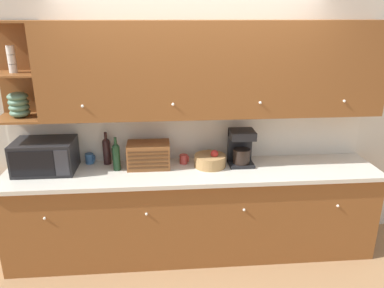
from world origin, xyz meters
The scene contains 13 objects.
ground_plane centered at (0.00, 0.00, 0.00)m, with size 24.00×24.00×0.00m, color #9E754C.
wall_back centered at (0.00, 0.03, 1.30)m, with size 5.95×0.06×2.60m.
counter_unit centered at (0.00, -0.31, 0.45)m, with size 3.57×0.65×0.90m.
backsplash_panel centered at (0.00, -0.01, 1.16)m, with size 3.55×0.01×0.51m.
upper_cabinets centered at (0.17, -0.19, 1.83)m, with size 3.55×0.40×0.86m.
microwave centered at (-1.39, -0.23, 1.05)m, with size 0.55×0.39×0.30m.
mug centered at (-1.01, -0.07, 0.95)m, with size 0.09×0.08×0.10m.
wine_bottle centered at (-0.83, -0.09, 1.05)m, with size 0.08×0.08×0.33m.
second_wine_bottle centered at (-0.72, -0.26, 1.05)m, with size 0.07×0.07×0.33m.
bread_box centered at (-0.42, -0.21, 1.03)m, with size 0.41×0.26×0.25m.
mug_blue_second centered at (-0.07, -0.15, 0.95)m, with size 0.09×0.08×0.09m.
fruit_basket centered at (0.18, -0.24, 0.96)m, with size 0.31×0.31×0.18m.
coffee_maker centered at (0.48, -0.22, 1.08)m, with size 0.24×0.22×0.36m.
Camera 1 is at (-0.29, -3.61, 2.32)m, focal length 35.00 mm.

